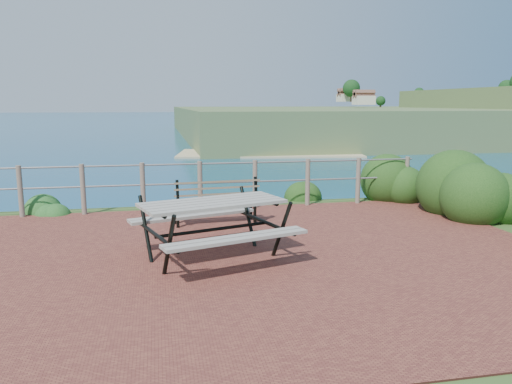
# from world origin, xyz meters

# --- Properties ---
(ground) EXTENTS (10.00, 7.00, 0.12)m
(ground) POSITION_xyz_m (0.00, 0.00, 0.00)
(ground) COLOR brown
(ground) RESTS_ON ground
(ocean) EXTENTS (1200.00, 1200.00, 0.00)m
(ocean) POSITION_xyz_m (0.00, 200.00, 0.00)
(ocean) COLOR #15627E
(ocean) RESTS_ON ground
(safety_railing) EXTENTS (9.40, 0.10, 1.00)m
(safety_railing) POSITION_xyz_m (0.00, 3.35, 0.57)
(safety_railing) COLOR #6B5B4C
(safety_railing) RESTS_ON ground
(picnic_table) EXTENTS (2.11, 1.64, 0.83)m
(picnic_table) POSITION_xyz_m (-0.11, -0.01, 0.53)
(picnic_table) COLOR gray
(picnic_table) RESTS_ON ground
(park_bench) EXTENTS (1.56, 0.51, 0.86)m
(park_bench) POSITION_xyz_m (0.17, 2.10, 0.57)
(park_bench) COLOR brown
(park_bench) RESTS_ON ground
(shrub_right_front) EXTENTS (1.56, 1.56, 2.20)m
(shrub_right_front) POSITION_xyz_m (5.38, 1.86, 0.00)
(shrub_right_front) COLOR #163A12
(shrub_right_front) RESTS_ON ground
(shrub_right_edge) EXTENTS (1.24, 1.24, 1.76)m
(shrub_right_edge) POSITION_xyz_m (4.47, 3.54, 0.00)
(shrub_right_edge) COLOR #163A12
(shrub_right_edge) RESTS_ON ground
(shrub_lip_west) EXTENTS (0.78, 0.78, 0.52)m
(shrub_lip_west) POSITION_xyz_m (-3.01, 3.60, 0.00)
(shrub_lip_west) COLOR #1F521E
(shrub_lip_west) RESTS_ON ground
(shrub_lip_east) EXTENTS (0.84, 0.84, 0.60)m
(shrub_lip_east) POSITION_xyz_m (2.63, 4.15, 0.00)
(shrub_lip_east) COLOR #163A12
(shrub_lip_east) RESTS_ON ground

